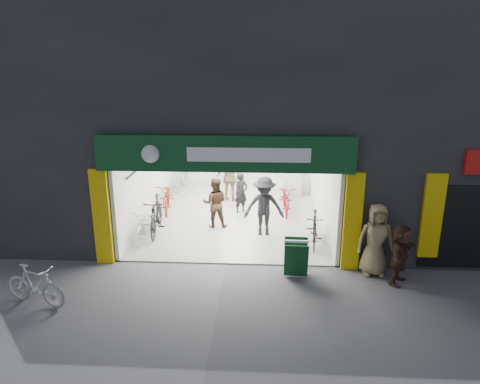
# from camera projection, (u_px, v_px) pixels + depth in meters

# --- Properties ---
(ground) EXTENTS (60.00, 60.00, 0.00)m
(ground) POSITION_uv_depth(u_px,v_px,m) (226.00, 264.00, 11.46)
(ground) COLOR #56565B
(ground) RESTS_ON ground
(building) EXTENTS (17.00, 10.27, 8.00)m
(building) POSITION_uv_depth(u_px,v_px,m) (263.00, 89.00, 14.94)
(building) COLOR #232326
(building) RESTS_ON ground
(bike_left_front) EXTENTS (0.88, 1.98, 1.01)m
(bike_left_front) POSITION_uv_depth(u_px,v_px,m) (149.00, 223.00, 13.00)
(bike_left_front) COLOR silver
(bike_left_front) RESTS_ON ground
(bike_left_midfront) EXTENTS (0.73, 2.04, 1.20)m
(bike_left_midfront) POSITION_uv_depth(u_px,v_px,m) (156.00, 216.00, 13.37)
(bike_left_midfront) COLOR black
(bike_left_midfront) RESTS_ON ground
(bike_left_midback) EXTENTS (1.07, 2.16, 1.08)m
(bike_left_midback) POSITION_uv_depth(u_px,v_px,m) (167.00, 197.00, 15.50)
(bike_left_midback) COLOR maroon
(bike_left_midback) RESTS_ON ground
(bike_left_back) EXTENTS (0.73, 1.99, 1.17)m
(bike_left_back) POSITION_uv_depth(u_px,v_px,m) (181.00, 176.00, 18.11)
(bike_left_back) COLOR #ACADB1
(bike_left_back) RESTS_ON ground
(bike_right_front) EXTENTS (0.65, 1.69, 0.99)m
(bike_right_front) POSITION_uv_depth(u_px,v_px,m) (314.00, 229.00, 12.59)
(bike_right_front) COLOR black
(bike_right_front) RESTS_ON ground
(bike_right_mid) EXTENTS (0.71, 1.98, 1.03)m
(bike_right_mid) POSITION_uv_depth(u_px,v_px,m) (286.00, 198.00, 15.39)
(bike_right_mid) COLOR maroon
(bike_right_mid) RESTS_ON ground
(bike_right_back) EXTENTS (0.78, 1.68, 0.97)m
(bike_right_back) POSITION_uv_depth(u_px,v_px,m) (284.00, 186.00, 17.07)
(bike_right_back) COLOR #A2A1A6
(bike_right_back) RESTS_ON ground
(parked_bike) EXTENTS (1.65, 0.89, 0.96)m
(parked_bike) POSITION_uv_depth(u_px,v_px,m) (35.00, 285.00, 9.42)
(parked_bike) COLOR #AEAEB3
(parked_bike) RESTS_ON ground
(customer_a) EXTENTS (0.64, 0.62, 1.48)m
(customer_a) POSITION_uv_depth(u_px,v_px,m) (241.00, 193.00, 15.22)
(customer_a) COLOR black
(customer_a) RESTS_ON ground
(customer_b) EXTENTS (0.85, 0.68, 1.67)m
(customer_b) POSITION_uv_depth(u_px,v_px,m) (215.00, 203.00, 13.84)
(customer_b) COLOR #3C291B
(customer_b) RESTS_ON ground
(customer_c) EXTENTS (1.27, 0.78, 1.90)m
(customer_c) POSITION_uv_depth(u_px,v_px,m) (264.00, 207.00, 13.13)
(customer_c) COLOR black
(customer_c) RESTS_ON ground
(customer_d) EXTENTS (1.18, 0.68, 1.90)m
(customer_d) POSITION_uv_depth(u_px,v_px,m) (230.00, 178.00, 16.43)
(customer_d) COLOR olive
(customer_d) RESTS_ON ground
(pedestrian_near) EXTENTS (0.94, 0.63, 1.87)m
(pedestrian_near) POSITION_uv_depth(u_px,v_px,m) (376.00, 240.00, 10.70)
(pedestrian_near) COLOR #917D54
(pedestrian_near) RESTS_ON ground
(pedestrian_far) EXTENTS (1.10, 1.44, 1.52)m
(pedestrian_far) POSITION_uv_depth(u_px,v_px,m) (400.00, 254.00, 10.28)
(pedestrian_far) COLOR #3C261B
(pedestrian_far) RESTS_ON ground
(sandwich_board) EXTENTS (0.63, 0.63, 0.92)m
(sandwich_board) POSITION_uv_depth(u_px,v_px,m) (296.00, 257.00, 10.74)
(sandwich_board) COLOR #0E381A
(sandwich_board) RESTS_ON ground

